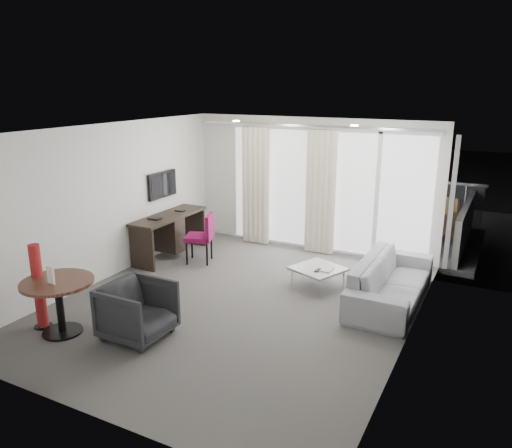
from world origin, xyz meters
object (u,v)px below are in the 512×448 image
at_px(desk, 170,236).
at_px(round_table, 60,307).
at_px(rattan_chair_b, 437,219).
at_px(coffee_table, 318,277).
at_px(rattan_chair_a, 370,216).
at_px(red_lamp, 39,287).
at_px(sofa, 391,281).
at_px(desk_chair, 199,238).
at_px(tub_armchair, 138,311).

relative_size(desk, round_table, 1.87).
xyz_separation_m(round_table, rattan_chair_b, (3.82, 6.57, 0.08)).
bearing_deg(rattan_chair_b, coffee_table, -86.47).
bearing_deg(rattan_chair_a, red_lamp, -126.35).
distance_m(sofa, rattan_chair_a, 3.66).
distance_m(desk, desk_chair, 0.67).
bearing_deg(desk_chair, desk, 159.69).
height_order(red_lamp, rattan_chair_a, red_lamp).
bearing_deg(desk_chair, rattan_chair_a, 35.26).
height_order(desk_chair, coffee_table, desk_chair).
height_order(tub_armchair, sofa, tub_armchair).
height_order(desk, desk_chair, desk_chair).
bearing_deg(round_table, rattan_chair_a, 69.47).
xyz_separation_m(desk, round_table, (0.57, -3.16, -0.04)).
height_order(desk, rattan_chair_b, rattan_chair_b).
relative_size(desk_chair, sofa, 0.40).
bearing_deg(tub_armchair, red_lamp, 106.24).
distance_m(desk, coffee_table, 3.06).
bearing_deg(desk, tub_armchair, -60.74).
bearing_deg(desk, sofa, -1.79).
bearing_deg(rattan_chair_a, rattan_chair_b, -9.28).
xyz_separation_m(tub_armchair, sofa, (2.68, 2.65, -0.04)).
distance_m(coffee_table, rattan_chair_b, 3.77).
bearing_deg(coffee_table, tub_armchair, -119.19).
bearing_deg(red_lamp, desk_chair, 81.63).
xyz_separation_m(coffee_table, rattan_chair_a, (-0.06, 3.42, 0.21)).
height_order(desk_chair, round_table, desk_chair).
bearing_deg(round_table, rattan_chair_b, 59.82).
distance_m(red_lamp, tub_armchair, 1.42).
xyz_separation_m(round_table, rattan_chair_a, (2.42, 6.48, 0.00)).
relative_size(desk_chair, tub_armchair, 1.12).
distance_m(red_lamp, rattan_chair_a, 7.06).
xyz_separation_m(coffee_table, rattan_chair_b, (1.34, 3.52, 0.29)).
relative_size(round_table, rattan_chair_a, 1.24).
distance_m(desk, red_lamp, 3.18).
distance_m(desk_chair, sofa, 3.57).
relative_size(red_lamp, sofa, 0.52).
distance_m(red_lamp, coffee_table, 4.20).
bearing_deg(desk, red_lamp, -86.26).
xyz_separation_m(red_lamp, rattan_chair_a, (2.79, 6.48, -0.22)).
bearing_deg(rattan_chair_a, round_table, -123.60).
bearing_deg(red_lamp, tub_armchair, 15.84).
relative_size(desk_chair, rattan_chair_b, 1.01).
bearing_deg(desk_chair, tub_armchair, -92.04).
bearing_deg(sofa, rattan_chair_b, -2.44).
xyz_separation_m(desk, desk_chair, (0.67, -0.01, 0.05)).
bearing_deg(rattan_chair_b, rattan_chair_a, -151.85).
relative_size(sofa, rattan_chair_b, 2.51).
bearing_deg(coffee_table, rattan_chair_b, 69.17).
distance_m(round_table, sofa, 4.76).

